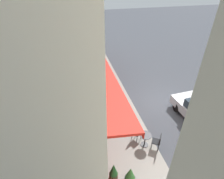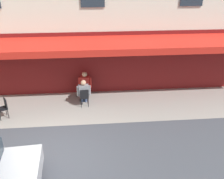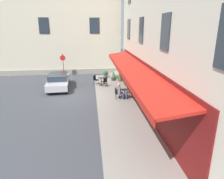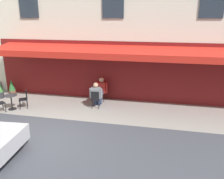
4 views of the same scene
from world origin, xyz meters
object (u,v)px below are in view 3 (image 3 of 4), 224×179
object	(u,v)px
no_parking_sign	(63,61)
potted_plant_mid_terrace	(120,77)
cafe_table_near_entrance	(101,80)
cafe_chair_black_kerbside	(133,92)
cafe_chair_black_facing_street	(105,81)
potted_plant_entrance_left	(105,74)
seated_companion_in_grey	(120,91)
potted_plant_under_sign	(113,76)
seated_patron_in_red	(130,90)
parked_car_silver	(58,81)
cafe_chair_black_by_window	(95,79)
cafe_chair_black_near_door	(117,93)
cafe_table_mid_terrace	(125,93)

from	to	relation	value
no_parking_sign	potted_plant_mid_terrace	size ratio (longest dim) A/B	2.75
cafe_table_near_entrance	cafe_chair_black_kerbside	size ratio (longest dim) A/B	0.82
cafe_chair_black_facing_street	potted_plant_entrance_left	distance (m)	3.50
cafe_chair_black_kerbside	potted_plant_entrance_left	bearing A→B (deg)	13.01
cafe_chair_black_facing_street	seated_companion_in_grey	size ratio (longest dim) A/B	0.70
cafe_chair_black_kerbside	potted_plant_entrance_left	size ratio (longest dim) A/B	1.10
cafe_chair_black_facing_street	potted_plant_under_sign	distance (m)	2.51
no_parking_sign	cafe_chair_black_facing_street	bearing A→B (deg)	-134.84
seated_patron_in_red	no_parking_sign	distance (m)	9.85
parked_car_silver	potted_plant_entrance_left	bearing A→B (deg)	-52.42
cafe_chair_black_by_window	cafe_chair_black_facing_street	bearing A→B (deg)	-136.68
cafe_table_near_entrance	seated_companion_in_grey	xyz separation A→B (m)	(-4.01, -1.22, 0.21)
cafe_chair_black_by_window	cafe_chair_black_near_door	distance (m)	4.64
cafe_chair_black_facing_street	potted_plant_entrance_left	xyz separation A→B (m)	(3.48, -0.32, -0.11)
cafe_table_near_entrance	cafe_chair_black_facing_street	bearing A→B (deg)	-150.64
cafe_chair_black_near_door	cafe_chair_black_facing_street	bearing A→B (deg)	11.27
no_parking_sign	potted_plant_mid_terrace	distance (m)	6.54
cafe_chair_black_facing_street	cafe_table_mid_terrace	xyz separation A→B (m)	(-3.42, -1.32, -0.06)
no_parking_sign	potted_plant_under_sign	world-z (taller)	no_parking_sign
cafe_table_near_entrance	potted_plant_under_sign	xyz separation A→B (m)	(1.72, -1.39, -0.00)
seated_patron_in_red	no_parking_sign	world-z (taller)	no_parking_sign
seated_companion_in_grey	parked_car_silver	xyz separation A→B (m)	(3.43, 5.15, 0.01)
cafe_table_near_entrance	cafe_chair_black_near_door	xyz separation A→B (m)	(-4.04, -1.00, 0.06)
cafe_chair_black_near_door	potted_plant_under_sign	size ratio (longest dim) A/B	0.91
potted_plant_under_sign	potted_plant_entrance_left	xyz separation A→B (m)	(1.21, 0.76, -0.06)
cafe_chair_black_by_window	potted_plant_entrance_left	world-z (taller)	cafe_chair_black_by_window
cafe_table_mid_terrace	potted_plant_under_sign	world-z (taller)	potted_plant_under_sign
cafe_chair_black_near_door	no_parking_sign	xyz separation A→B (m)	(7.72, 4.95, 1.25)
seated_companion_in_grey	potted_plant_mid_terrace	xyz separation A→B (m)	(5.36, -0.79, -0.24)
potted_plant_mid_terrace	cafe_chair_black_by_window	bearing A→B (deg)	111.53
cafe_chair_black_near_door	cafe_chair_black_kerbside	world-z (taller)	same
cafe_table_near_entrance	cafe_table_mid_terrace	distance (m)	4.29
seated_patron_in_red	cafe_chair_black_by_window	bearing A→B (deg)	30.34
seated_patron_in_red	cafe_chair_black_kerbside	bearing A→B (deg)	-101.49
cafe_chair_black_near_door	parked_car_silver	bearing A→B (deg)	55.02
no_parking_sign	potted_plant_entrance_left	xyz separation A→B (m)	(-0.75, -4.58, -1.36)
seated_patron_in_red	potted_plant_entrance_left	bearing A→B (deg)	11.43
cafe_chair_black_by_window	parked_car_silver	bearing A→B (deg)	105.19
cafe_table_mid_terrace	cafe_chair_black_near_door	xyz separation A→B (m)	(-0.07, 0.63, 0.06)
cafe_table_near_entrance	cafe_chair_black_by_window	distance (m)	0.63
cafe_chair_black_kerbside	seated_patron_in_red	distance (m)	0.27
cafe_chair_black_facing_street	cafe_table_mid_terrace	world-z (taller)	cafe_chair_black_facing_street
cafe_table_near_entrance	potted_plant_under_sign	bearing A→B (deg)	-38.96
seated_patron_in_red	potted_plant_mid_terrace	world-z (taller)	seated_patron_in_red
cafe_table_near_entrance	potted_plant_entrance_left	bearing A→B (deg)	-12.13
cafe_chair_black_kerbside	no_parking_sign	world-z (taller)	no_parking_sign
cafe_chair_black_near_door	seated_companion_in_grey	size ratio (longest dim) A/B	0.70
cafe_chair_black_by_window	cafe_table_mid_terrace	world-z (taller)	cafe_chair_black_by_window
seated_companion_in_grey	parked_car_silver	world-z (taller)	parked_car_silver
cafe_table_mid_terrace	seated_patron_in_red	xyz separation A→B (m)	(-0.08, -0.41, 0.22)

